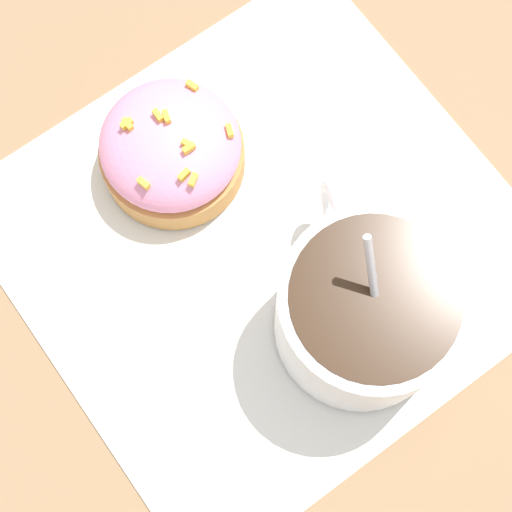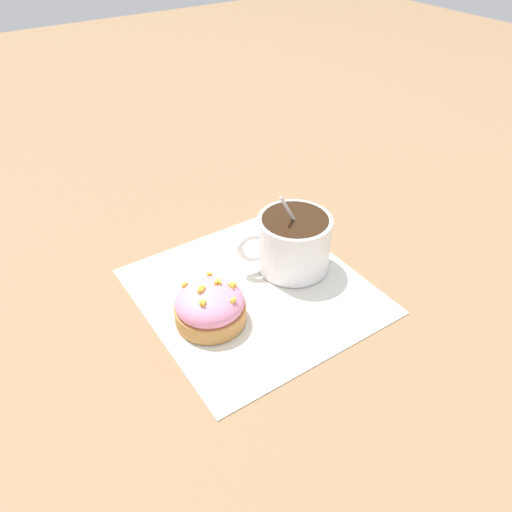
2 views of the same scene
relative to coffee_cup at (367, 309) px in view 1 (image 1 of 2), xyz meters
name	(u,v)px [view 1 (image 1 of 2)]	position (x,y,z in m)	size (l,w,h in m)	color
ground_plane	(265,243)	(-0.07, -0.01, -0.04)	(3.00, 3.00, 0.00)	#93704C
paper_napkin	(265,242)	(-0.07, -0.01, -0.04)	(0.26, 0.27, 0.00)	white
coffee_cup	(367,309)	(0.00, 0.00, 0.00)	(0.12, 0.09, 0.11)	white
frosted_pastry	(171,149)	(-0.14, -0.03, -0.02)	(0.08, 0.08, 0.05)	#C18442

